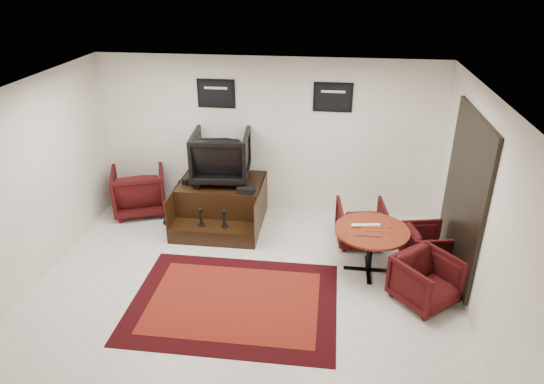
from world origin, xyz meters
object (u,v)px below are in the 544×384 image
(shine_podium, at_px, (221,204))
(table_chair_corner, at_px, (427,278))
(meeting_table, at_px, (371,235))
(table_chair_back, at_px, (361,221))
(table_chair_window, at_px, (427,244))
(shine_chair, at_px, (221,154))
(armchair_side, at_px, (139,188))

(shine_podium, xyz_separation_m, table_chair_corner, (3.22, -1.86, 0.03))
(meeting_table, relative_size, table_chair_back, 1.41)
(table_chair_back, bearing_deg, meeting_table, 91.11)
(table_chair_back, xyz_separation_m, table_chair_window, (0.99, -0.51, -0.05))
(shine_chair, bearing_deg, armchair_side, -6.64)
(table_chair_back, bearing_deg, shine_chair, -18.65)
(shine_podium, bearing_deg, armchair_side, 172.72)
(shine_chair, xyz_separation_m, table_chair_back, (2.40, -0.53, -0.85))
(armchair_side, relative_size, meeting_table, 0.86)
(shine_chair, bearing_deg, shine_podium, 85.28)
(armchair_side, bearing_deg, table_chair_corner, 136.07)
(armchair_side, bearing_deg, table_chair_window, 146.88)
(armchair_side, bearing_deg, shine_podium, 152.08)
(shine_podium, xyz_separation_m, armchair_side, (-1.58, 0.20, 0.12))
(meeting_table, distance_m, table_chair_window, 0.98)
(shine_chair, relative_size, meeting_table, 0.90)
(shine_chair, relative_size, armchair_side, 1.05)
(table_chair_corner, bearing_deg, table_chair_back, 78.62)
(shine_chair, relative_size, table_chair_window, 1.46)
(table_chair_window, relative_size, table_chair_corner, 0.88)
(armchair_side, height_order, table_chair_window, armchair_side)
(meeting_table, bearing_deg, shine_podium, 154.18)
(meeting_table, relative_size, table_chair_window, 1.62)
(armchair_side, distance_m, table_chair_back, 4.03)
(table_chair_window, bearing_deg, meeting_table, 97.76)
(armchair_side, relative_size, table_chair_window, 1.39)
(table_chair_window, xyz_separation_m, table_chair_corner, (-0.17, -0.97, 0.04))
(shine_chair, distance_m, table_chair_corner, 3.89)
(table_chair_window, bearing_deg, armchair_side, 65.62)
(table_chair_window, bearing_deg, shine_podium, 63.26)
(shine_podium, xyz_separation_m, table_chair_window, (3.39, -0.90, -0.01))
(armchair_side, relative_size, table_chair_back, 1.21)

